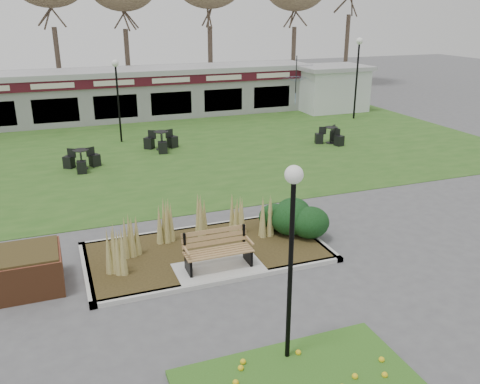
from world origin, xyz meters
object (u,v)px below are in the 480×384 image
object	(u,v)px
park_bench	(217,249)
lamp_post_mid_right	(117,83)
bistro_set_c	(331,138)
lamp_post_far_right	(358,60)
bistro_set_a	(82,163)
patio_umbrella	(296,90)
service_hut	(331,88)
brick_planter	(29,270)
lamp_post_near_left	(292,224)
food_pavilion	(112,94)
bistro_set_d	(161,144)

from	to	relation	value
park_bench	lamp_post_mid_right	world-z (taller)	lamp_post_mid_right
lamp_post_mid_right	bistro_set_c	xyz separation A→B (m)	(9.52, -3.88, -2.60)
park_bench	lamp_post_far_right	xyz separation A→B (m)	(13.46, 14.87, 2.81)
bistro_set_a	patio_umbrella	bearing A→B (deg)	28.01
lamp_post_mid_right	patio_umbrella	size ratio (longest dim) A/B	1.50
lamp_post_far_right	service_hut	bearing A→B (deg)	89.27
lamp_post_mid_right	park_bench	bearing A→B (deg)	-88.52
brick_planter	lamp_post_mid_right	xyz separation A→B (m)	(4.04, 13.30, 2.41)
lamp_post_near_left	bistro_set_c	bearing A→B (deg)	57.06
service_hut	lamp_post_near_left	size ratio (longest dim) A/B	1.15
food_pavilion	bistro_set_a	distance (m)	10.06
service_hut	lamp_post_far_right	xyz separation A→B (m)	(-0.04, -2.89, 1.95)
lamp_post_mid_right	bistro_set_c	distance (m)	10.60
service_hut	bistro_set_a	world-z (taller)	service_hut
service_hut	lamp_post_near_left	world-z (taller)	lamp_post_near_left
park_bench	patio_umbrella	size ratio (longest dim) A/B	0.65
lamp_post_mid_right	bistro_set_c	bearing A→B (deg)	-22.20
park_bench	bistro_set_c	distance (m)	13.68
bistro_set_c	bistro_set_d	distance (m)	8.16
park_bench	lamp_post_near_left	size ratio (longest dim) A/B	0.45
park_bench	bistro_set_a	xyz separation A→B (m)	(-2.53, 10.05, -0.30)
service_hut	food_pavilion	bearing A→B (deg)	171.73
brick_planter	lamp_post_near_left	bearing A→B (deg)	-44.75
service_hut	patio_umbrella	xyz separation A→B (m)	(-2.87, -0.70, 0.11)
food_pavilion	service_hut	distance (m)	13.64
lamp_post_far_right	bistro_set_c	world-z (taller)	lamp_post_far_right
lamp_post_near_left	bistro_set_a	size ratio (longest dim) A/B	2.51
park_bench	service_hut	world-z (taller)	service_hut
park_bench	bistro_set_a	distance (m)	10.37
bistro_set_a	bistro_set_d	xyz separation A→B (m)	(3.70, 1.83, 0.02)
bistro_set_c	brick_planter	bearing A→B (deg)	-145.22
park_bench	bistro_set_d	xyz separation A→B (m)	(1.18, 11.89, -0.28)
food_pavilion	patio_umbrella	distance (m)	10.96
lamp_post_far_right	lamp_post_mid_right	bearing A→B (deg)	-176.62
park_bench	bistro_set_c	world-z (taller)	park_bench
patio_umbrella	bistro_set_d	bearing A→B (deg)	-151.35
lamp_post_near_left	lamp_post_mid_right	distance (m)	17.81
food_pavilion	bistro_set_a	bearing A→B (deg)	-104.65
patio_umbrella	service_hut	bearing A→B (deg)	13.67
brick_planter	bistro_set_c	world-z (taller)	brick_planter
lamp_post_mid_right	patio_umbrella	xyz separation A→B (m)	(11.00, 3.00, -1.33)
lamp_post_near_left	lamp_post_far_right	world-z (taller)	lamp_post_far_right
lamp_post_far_right	bistro_set_a	xyz separation A→B (m)	(-15.99, -4.81, -3.11)
lamp_post_near_left	bistro_set_a	world-z (taller)	lamp_post_near_left
park_bench	brick_planter	bearing A→B (deg)	170.31
service_hut	bistro_set_d	size ratio (longest dim) A/B	2.73
bistro_set_d	lamp_post_mid_right	bearing A→B (deg)	125.41
service_hut	bistro_set_d	world-z (taller)	service_hut
bistro_set_d	bistro_set_c	bearing A→B (deg)	-12.16
brick_planter	service_hut	bearing A→B (deg)	43.52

